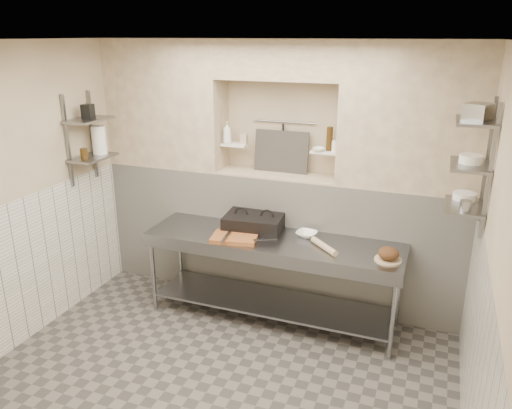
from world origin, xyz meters
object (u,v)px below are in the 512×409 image
at_px(panini_press, 254,222).
at_px(rolling_pin, 324,246).
at_px(mixing_bowl, 307,234).
at_px(bread_loaf, 389,253).
at_px(bottle_soap, 227,133).
at_px(bowl_alcove, 318,149).
at_px(prep_table, 272,263).
at_px(cutting_board, 235,238).
at_px(jug_left, 99,140).

distance_m(panini_press, rolling_pin, 0.84).
bearing_deg(mixing_bowl, panini_press, -178.61).
relative_size(bread_loaf, bottle_soap, 0.80).
distance_m(mixing_bowl, bowl_alcove, 0.87).
bearing_deg(bottle_soap, bread_loaf, -18.72).
bearing_deg(prep_table, cutting_board, -158.83).
bearing_deg(bottle_soap, cutting_board, -61.84).
bearing_deg(cutting_board, bottle_soap, 118.16).
relative_size(prep_table, bread_loaf, 13.60).
xyz_separation_m(prep_table, bowl_alcove, (0.31, 0.51, 1.09)).
relative_size(cutting_board, bowl_alcove, 3.69).
bearing_deg(bread_loaf, bowl_alcove, 143.59).
bearing_deg(cutting_board, bowl_alcove, 44.58).
bearing_deg(jug_left, bowl_alcove, 12.80).
relative_size(mixing_bowl, bread_loaf, 1.07).
relative_size(mixing_bowl, jug_left, 0.68).
distance_m(mixing_bowl, bottle_soap, 1.39).
bearing_deg(cutting_board, bread_loaf, 1.46).
bearing_deg(bread_loaf, mixing_bowl, 160.78).
bearing_deg(bottle_soap, bowl_alcove, -0.75).
distance_m(cutting_board, bowl_alcove, 1.23).
distance_m(bread_loaf, jug_left, 3.21).
relative_size(prep_table, rolling_pin, 6.67).
bearing_deg(panini_press, bread_loaf, -16.85).
distance_m(cutting_board, mixing_bowl, 0.73).
relative_size(mixing_bowl, rolling_pin, 0.53).
height_order(prep_table, mixing_bowl, mixing_bowl).
bearing_deg(panini_press, cutting_board, -110.68).
height_order(bottle_soap, jug_left, bottle_soap).
xyz_separation_m(panini_press, rolling_pin, (0.80, -0.24, -0.05)).
xyz_separation_m(mixing_bowl, rolling_pin, (0.24, -0.25, 0.00)).
bearing_deg(bottle_soap, rolling_pin, -25.06).
height_order(prep_table, cutting_board, cutting_board).
height_order(mixing_bowl, bread_loaf, bread_loaf).
xyz_separation_m(cutting_board, jug_left, (-1.62, 0.13, 0.84)).
distance_m(bottle_soap, jug_left, 1.38).
distance_m(cutting_board, bottle_soap, 1.18).
relative_size(panini_press, jug_left, 2.10).
xyz_separation_m(bread_loaf, bottle_soap, (-1.85, 0.63, 0.86)).
xyz_separation_m(prep_table, bottle_soap, (-0.71, 0.53, 1.19)).
height_order(bread_loaf, bowl_alcove, bowl_alcove).
distance_m(prep_table, bottle_soap, 1.48).
distance_m(panini_press, bottle_soap, 1.02).
height_order(cutting_board, jug_left, jug_left).
height_order(mixing_bowl, jug_left, jug_left).
xyz_separation_m(rolling_pin, jug_left, (-2.51, 0.05, 0.83)).
distance_m(prep_table, rolling_pin, 0.61).
relative_size(bottle_soap, jug_left, 0.79).
distance_m(cutting_board, rolling_pin, 0.89).
bearing_deg(jug_left, bottle_soap, 22.75).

